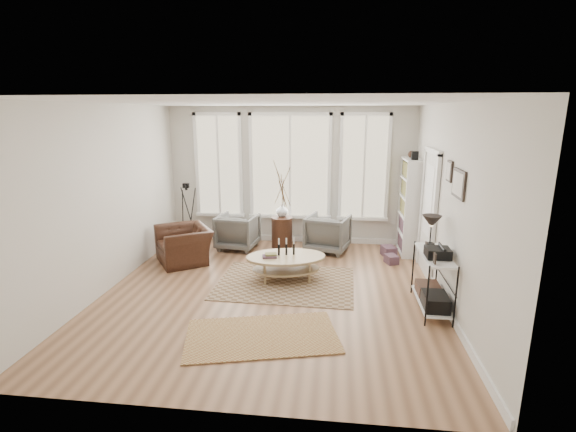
# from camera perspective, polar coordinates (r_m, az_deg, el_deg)

# --- Properties ---
(room) EXTENTS (5.50, 5.54, 2.90)m
(room) POSITION_cam_1_polar(r_m,az_deg,el_deg) (6.28, -2.23, 1.68)
(room) COLOR #9C6F4D
(room) RESTS_ON ground
(bay_window) EXTENTS (4.14, 0.12, 2.24)m
(bay_window) POSITION_cam_1_polar(r_m,az_deg,el_deg) (8.88, 0.28, 6.50)
(bay_window) COLOR tan
(bay_window) RESTS_ON ground
(door) EXTENTS (0.09, 1.06, 2.22)m
(door) POSITION_cam_1_polar(r_m,az_deg,el_deg) (7.55, 18.68, 0.67)
(door) COLOR silver
(door) RESTS_ON ground
(bookcase) EXTENTS (0.31, 0.85, 2.06)m
(bookcase) POSITION_cam_1_polar(r_m,az_deg,el_deg) (8.59, 16.28, 1.25)
(bookcase) COLOR white
(bookcase) RESTS_ON ground
(low_shelf) EXTENTS (0.38, 1.08, 1.30)m
(low_shelf) POSITION_cam_1_polar(r_m,az_deg,el_deg) (6.33, 19.20, -7.68)
(low_shelf) COLOR white
(low_shelf) RESTS_ON ground
(wall_art) EXTENTS (0.04, 0.88, 0.44)m
(wall_art) POSITION_cam_1_polar(r_m,az_deg,el_deg) (6.06, 22.00, 4.54)
(wall_art) COLOR black
(wall_art) RESTS_ON ground
(rug_main) EXTENTS (2.28, 1.74, 0.01)m
(rug_main) POSITION_cam_1_polar(r_m,az_deg,el_deg) (7.03, -0.33, -9.11)
(rug_main) COLOR brown
(rug_main) RESTS_ON ground
(rug_runner) EXTENTS (2.10, 1.48, 0.01)m
(rug_runner) POSITION_cam_1_polar(r_m,az_deg,el_deg) (5.51, -3.59, -16.00)
(rug_runner) COLOR brown
(rug_runner) RESTS_ON ground
(coffee_table) EXTENTS (1.48, 1.12, 0.61)m
(coffee_table) POSITION_cam_1_polar(r_m,az_deg,el_deg) (7.07, -0.34, -6.18)
(coffee_table) COLOR tan
(coffee_table) RESTS_ON ground
(armchair_left) EXTENTS (0.87, 0.89, 0.73)m
(armchair_left) POSITION_cam_1_polar(r_m,az_deg,el_deg) (8.73, -6.88, -2.10)
(armchair_left) COLOR #5E5E5A
(armchair_left) RESTS_ON ground
(armchair_right) EXTENTS (1.00, 1.01, 0.75)m
(armchair_right) POSITION_cam_1_polar(r_m,az_deg,el_deg) (8.54, 5.48, -2.33)
(armchair_right) COLOR #5E5E5A
(armchair_right) RESTS_ON ground
(side_table) EXTENTS (0.43, 0.43, 1.81)m
(side_table) POSITION_cam_1_polar(r_m,az_deg,el_deg) (8.60, -0.86, 1.26)
(side_table) COLOR #371E14
(side_table) RESTS_ON ground
(vase) EXTENTS (0.29, 0.29, 0.26)m
(vase) POSITION_cam_1_polar(r_m,az_deg,el_deg) (8.73, -0.82, 0.83)
(vase) COLOR silver
(vase) RESTS_ON side_table
(accent_chair) EXTENTS (1.35, 1.32, 0.67)m
(accent_chair) POSITION_cam_1_polar(r_m,az_deg,el_deg) (8.15, -14.03, -3.82)
(accent_chair) COLOR #371E14
(accent_chair) RESTS_ON ground
(tripod_camera) EXTENTS (0.47, 0.47, 1.35)m
(tripod_camera) POSITION_cam_1_polar(r_m,az_deg,el_deg) (9.01, -13.52, -0.18)
(tripod_camera) COLOR black
(tripod_camera) RESTS_ON ground
(book_stack_near) EXTENTS (0.32, 0.36, 0.19)m
(book_stack_near) POSITION_cam_1_polar(r_m,az_deg,el_deg) (8.51, 13.60, -4.69)
(book_stack_near) COLOR brown
(book_stack_near) RESTS_ON ground
(book_stack_far) EXTENTS (0.28, 0.31, 0.16)m
(book_stack_far) POSITION_cam_1_polar(r_m,az_deg,el_deg) (8.12, 13.94, -5.75)
(book_stack_far) COLOR brown
(book_stack_far) RESTS_ON ground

